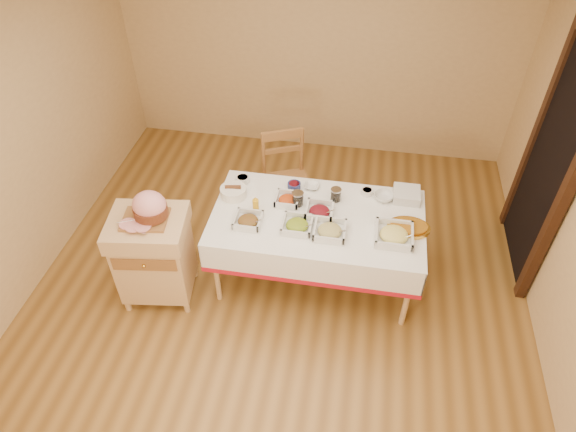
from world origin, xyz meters
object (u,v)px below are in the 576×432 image
object	(u,v)px
plate_stack	(406,195)
brass_platter	(409,227)
preserve_jar_left	(298,199)
bread_basket	(233,192)
ham_on_board	(149,208)
mustard_bottle	(256,205)
butcher_cart	(154,253)
dining_chair	(286,180)
dining_table	(317,230)
preserve_jar_right	(336,195)

from	to	relation	value
plate_stack	brass_platter	xyz separation A→B (m)	(0.02, -0.40, -0.02)
preserve_jar_left	bread_basket	distance (m)	0.58
ham_on_board	mustard_bottle	world-z (taller)	ham_on_board
plate_stack	mustard_bottle	bearing A→B (deg)	-162.51
butcher_cart	dining_chair	world-z (taller)	dining_chair
mustard_bottle	plate_stack	xyz separation A→B (m)	(1.28, 0.40, -0.03)
dining_table	preserve_jar_left	bearing A→B (deg)	146.75
ham_on_board	preserve_jar_right	distance (m)	1.59
ham_on_board	plate_stack	xyz separation A→B (m)	(2.06, 0.78, -0.20)
brass_platter	butcher_cart	bearing A→B (deg)	-169.07
ham_on_board	plate_stack	bearing A→B (deg)	20.66
dining_table	butcher_cart	size ratio (longest dim) A/B	2.03
preserve_jar_left	dining_chair	bearing A→B (deg)	108.85
dining_chair	preserve_jar_right	xyz separation A→B (m)	(0.53, -0.50, 0.29)
dining_table	mustard_bottle	bearing A→B (deg)	-176.69
butcher_cart	bread_basket	distance (m)	0.87
dining_table	brass_platter	size ratio (longest dim) A/B	5.07
preserve_jar_right	bread_basket	bearing A→B (deg)	-174.04
ham_on_board	brass_platter	world-z (taller)	ham_on_board
butcher_cart	preserve_jar_left	bearing A→B (deg)	25.87
mustard_bottle	brass_platter	bearing A→B (deg)	0.19
ham_on_board	brass_platter	distance (m)	2.13
preserve_jar_right	brass_platter	world-z (taller)	preserve_jar_right
butcher_cart	brass_platter	xyz separation A→B (m)	(2.12, 0.41, 0.27)
dining_chair	bread_basket	world-z (taller)	dining_chair
preserve_jar_right	mustard_bottle	world-z (taller)	mustard_bottle
mustard_bottle	brass_platter	xyz separation A→B (m)	(1.30, 0.00, -0.05)
mustard_bottle	preserve_jar_left	bearing A→B (deg)	24.98
dining_table	butcher_cart	xyz separation A→B (m)	(-1.36, -0.44, -0.09)
dining_table	dining_chair	distance (m)	0.85
dining_table	preserve_jar_right	bearing A→B (deg)	62.46
dining_chair	brass_platter	world-z (taller)	dining_chair
preserve_jar_right	plate_stack	world-z (taller)	preserve_jar_right
dining_table	butcher_cart	world-z (taller)	butcher_cart
ham_on_board	dining_table	bearing A→B (deg)	17.11
butcher_cart	ham_on_board	size ratio (longest dim) A/B	2.31
ham_on_board	butcher_cart	bearing A→B (deg)	-141.86
preserve_jar_right	bread_basket	xyz separation A→B (m)	(-0.91, -0.09, -0.01)
preserve_jar_right	plate_stack	size ratio (longest dim) A/B	0.52
dining_chair	preserve_jar_left	world-z (taller)	dining_chair
dining_table	bread_basket	distance (m)	0.82
dining_table	preserve_jar_right	distance (m)	0.35
brass_platter	plate_stack	bearing A→B (deg)	93.15
butcher_cart	dining_chair	bearing A→B (deg)	51.14
preserve_jar_left	preserve_jar_right	xyz separation A→B (m)	(0.32, 0.12, -0.00)
ham_on_board	preserve_jar_left	size ratio (longest dim) A/B	2.97
bread_basket	plate_stack	world-z (taller)	bread_basket
dining_table	ham_on_board	size ratio (longest dim) A/B	4.70
plate_stack	preserve_jar_left	bearing A→B (deg)	-165.40
preserve_jar_right	plate_stack	bearing A→B (deg)	11.72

